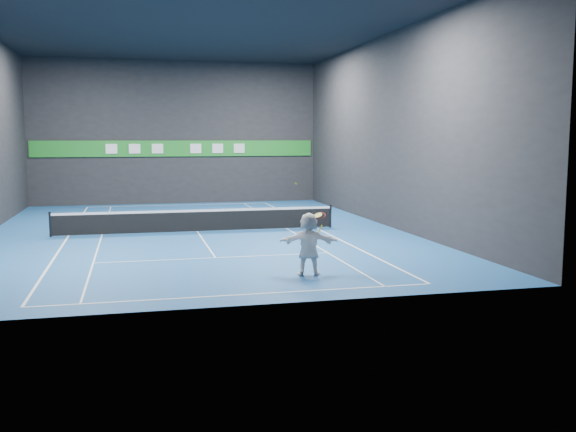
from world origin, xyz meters
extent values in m
plane|color=#194C8A|center=(0.00, 0.00, 0.00)|extent=(26.00, 26.00, 0.00)
plane|color=black|center=(0.00, 0.00, 9.00)|extent=(26.00, 26.00, 0.00)
cube|color=black|center=(0.00, 13.00, 4.50)|extent=(18.00, 0.10, 9.00)
cube|color=black|center=(0.00, -13.00, 4.50)|extent=(18.00, 0.10, 9.00)
cube|color=black|center=(9.00, 0.00, 4.50)|extent=(0.10, 26.00, 9.00)
cube|color=white|center=(0.00, -11.89, 0.00)|extent=(10.98, 0.08, 0.01)
cube|color=white|center=(0.00, 11.89, 0.00)|extent=(10.98, 0.08, 0.01)
cube|color=white|center=(-5.49, 0.00, 0.00)|extent=(0.08, 23.78, 0.01)
cube|color=white|center=(5.49, 0.00, 0.00)|extent=(0.08, 23.78, 0.01)
cube|color=white|center=(-4.11, 0.00, 0.00)|extent=(0.06, 23.78, 0.01)
cube|color=white|center=(4.11, 0.00, 0.00)|extent=(0.06, 23.78, 0.01)
cube|color=white|center=(0.00, -6.40, 0.00)|extent=(8.23, 0.06, 0.01)
cube|color=white|center=(0.00, 6.40, 0.00)|extent=(8.23, 0.06, 0.01)
cube|color=white|center=(0.00, 0.00, 0.00)|extent=(0.06, 12.80, 0.01)
imported|color=white|center=(2.42, -9.89, 0.97)|extent=(1.88, 0.97, 1.93)
sphere|color=#C2E626|center=(2.06, -9.72, 2.80)|extent=(0.07, 0.07, 0.07)
cylinder|color=black|center=(-6.20, 0.00, 0.54)|extent=(0.10, 0.10, 1.07)
cylinder|color=black|center=(6.20, 0.00, 0.54)|extent=(0.10, 0.10, 1.07)
cube|color=black|center=(0.00, 0.00, 0.47)|extent=(12.40, 0.03, 0.86)
cube|color=white|center=(0.00, 0.00, 0.95)|extent=(12.40, 0.04, 0.10)
cube|color=#1C8225|center=(0.00, 12.94, 3.50)|extent=(17.64, 0.06, 1.00)
cube|color=white|center=(-4.00, 12.88, 3.50)|extent=(0.70, 0.04, 0.60)
cube|color=white|center=(-2.60, 12.88, 3.50)|extent=(0.70, 0.04, 0.60)
cube|color=white|center=(-1.20, 12.88, 3.50)|extent=(0.70, 0.04, 0.60)
cube|color=white|center=(1.20, 12.88, 3.50)|extent=(0.70, 0.04, 0.60)
cube|color=white|center=(2.60, 12.88, 3.50)|extent=(0.70, 0.04, 0.60)
cube|color=silver|center=(4.00, 12.88, 3.50)|extent=(0.70, 0.04, 0.60)
torus|color=#B61313|center=(2.81, -9.84, 1.82)|extent=(0.38, 0.33, 0.25)
cylinder|color=#DEEC53|center=(2.72, -9.84, 1.83)|extent=(0.32, 0.31, 0.17)
cylinder|color=#AE1B12|center=(2.69, -9.84, 1.63)|extent=(0.07, 0.12, 0.18)
cylinder|color=yellow|center=(2.80, -9.86, 1.41)|extent=(0.10, 0.17, 0.25)
camera|label=1|loc=(-2.70, -28.47, 4.17)|focal=40.00mm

